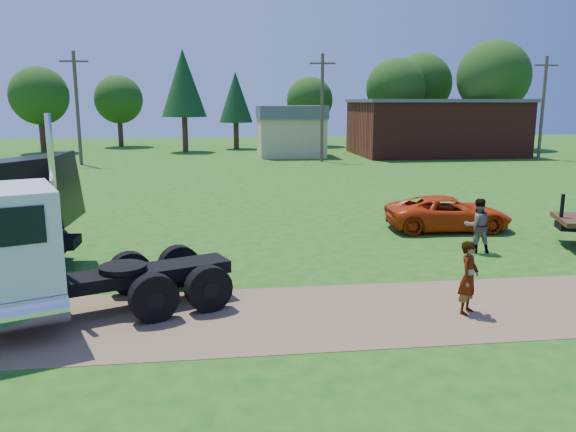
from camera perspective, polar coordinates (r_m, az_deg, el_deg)
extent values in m
plane|color=#1B5813|center=(13.95, 5.61, -9.83)|extent=(140.00, 140.00, 0.00)
cube|color=brown|center=(13.94, 5.61, -9.80)|extent=(120.00, 4.20, 0.01)
cube|color=black|center=(14.24, -21.31, -6.56)|extent=(7.64, 3.88, 0.31)
cylinder|color=black|center=(13.59, -13.48, -8.09)|extent=(1.20, 0.77, 1.15)
cylinder|color=black|center=(13.59, -13.48, -8.09)|extent=(0.52, 0.51, 0.40)
cylinder|color=black|center=(15.66, -15.77, -5.58)|extent=(1.20, 0.77, 1.15)
cylinder|color=black|center=(15.66, -15.77, -5.58)|extent=(0.52, 0.51, 0.40)
cylinder|color=black|center=(13.99, -8.08, -7.31)|extent=(1.20, 0.77, 1.15)
cylinder|color=black|center=(13.99, -8.08, -7.31)|extent=(0.52, 0.51, 0.40)
cylinder|color=black|center=(16.00, -11.03, -4.98)|extent=(1.20, 0.77, 1.15)
cylinder|color=black|center=(16.00, -11.03, -4.98)|extent=(0.52, 0.51, 0.40)
cube|color=silver|center=(13.81, -27.07, -1.97)|extent=(2.98, 3.15, 2.20)
cube|color=black|center=(12.48, -26.99, -1.07)|extent=(1.47, 0.63, 0.78)
cylinder|color=silver|center=(13.06, -24.62, -8.95)|extent=(1.59, 1.13, 0.63)
cylinder|color=silver|center=(14.41, -22.51, 0.00)|extent=(0.19, 0.19, 4.81)
cylinder|color=black|center=(14.38, -16.42, -5.06)|extent=(1.50, 1.50, 0.13)
cylinder|color=black|center=(20.34, -26.48, -2.49)|extent=(1.13, 0.38, 1.12)
cylinder|color=black|center=(20.34, -26.48, -2.49)|extent=(0.40, 0.39, 0.39)
cylinder|color=black|center=(17.93, -24.85, -4.11)|extent=(1.13, 0.38, 1.12)
cylinder|color=black|center=(17.93, -24.85, -4.11)|extent=(0.40, 0.39, 0.39)
cylinder|color=black|center=(19.91, -22.90, -2.47)|extent=(1.13, 0.38, 1.12)
cylinder|color=black|center=(19.91, -22.90, -2.47)|extent=(0.40, 0.39, 0.39)
imported|color=red|center=(23.39, 15.95, 0.28)|extent=(5.02, 2.52, 1.36)
cube|color=black|center=(22.09, 26.08, 0.84)|extent=(0.14, 0.14, 0.91)
imported|color=#999999|center=(14.30, 17.88, -5.98)|extent=(0.76, 0.77, 1.80)
imported|color=#999999|center=(20.16, 18.69, -0.91)|extent=(0.95, 0.76, 1.87)
cube|color=maroon|center=(56.73, 14.63, 8.58)|extent=(15.00, 10.00, 5.00)
cube|color=#545458|center=(56.67, 14.77, 11.25)|extent=(15.40, 10.40, 0.30)
cube|color=tan|center=(53.21, 0.30, 8.02)|extent=(6.00, 5.00, 3.60)
cube|color=#545458|center=(53.12, 0.31, 10.50)|extent=(6.20, 5.40, 1.20)
cylinder|color=#483928|center=(48.92, -20.61, 10.16)|extent=(0.28, 0.28, 9.00)
cube|color=#483928|center=(49.01, -20.92, 14.47)|extent=(2.20, 0.14, 0.14)
cylinder|color=#483928|center=(48.49, 3.48, 10.85)|extent=(0.28, 0.28, 9.00)
cube|color=#483928|center=(48.59, 3.54, 15.22)|extent=(2.20, 0.14, 0.14)
cylinder|color=#483928|center=(55.76, 24.45, 9.95)|extent=(0.28, 0.28, 9.00)
cube|color=#483928|center=(55.85, 24.77, 13.73)|extent=(2.20, 0.14, 0.14)
cylinder|color=#372116|center=(62.38, -23.65, 7.33)|extent=(0.56, 0.56, 3.04)
sphere|color=#1B3E0F|center=(62.28, -23.96, 11.11)|extent=(5.74, 5.74, 5.74)
cylinder|color=#372116|center=(67.69, -16.64, 7.99)|extent=(0.56, 0.56, 2.86)
sphere|color=#1B3E0F|center=(67.59, -16.83, 11.27)|extent=(5.39, 5.39, 5.39)
cylinder|color=#372116|center=(62.06, -5.28, 8.15)|extent=(0.56, 0.56, 2.90)
cone|color=black|center=(61.96, -5.35, 11.94)|extent=(3.64, 3.64, 5.38)
cylinder|color=#372116|center=(65.96, 2.19, 8.36)|extent=(0.56, 0.56, 2.82)
sphere|color=#1B3E0F|center=(65.86, 2.21, 11.68)|extent=(5.32, 5.32, 5.32)
cylinder|color=#372116|center=(66.16, 10.73, 8.49)|extent=(0.56, 0.56, 3.54)
sphere|color=#1B3E0F|center=(66.09, 10.89, 12.65)|extent=(6.67, 6.67, 6.67)
cylinder|color=#372116|center=(66.24, 19.82, 8.28)|extent=(0.56, 0.56, 4.14)
sphere|color=#1B3E0F|center=(66.22, 20.16, 13.13)|extent=(7.81, 7.81, 7.81)
cylinder|color=#372116|center=(58.91, -10.41, 8.18)|extent=(0.56, 0.56, 3.61)
cone|color=black|center=(58.85, -10.59, 13.15)|extent=(4.54, 4.54, 6.70)
cylinder|color=#372116|center=(70.75, 13.18, 8.70)|extent=(0.56, 0.56, 3.85)
sphere|color=#1B3E0F|center=(70.71, 13.37, 12.93)|extent=(7.26, 7.26, 7.26)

